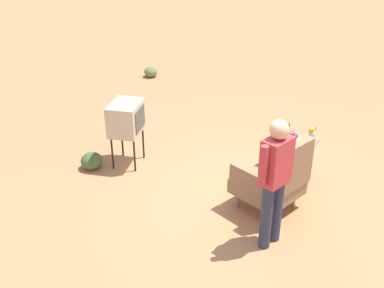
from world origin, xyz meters
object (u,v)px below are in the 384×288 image
object	(u,v)px
tv_on_stand	(126,118)
soda_can_red	(307,144)
armchair	(274,178)
side_table	(294,149)
soda_can_blue	(295,138)
bottle_wine_green	(287,134)
flower_vase	(312,134)
person_standing	(275,177)

from	to	relation	value
tv_on_stand	soda_can_red	bearing A→B (deg)	102.29
armchair	soda_can_red	bearing A→B (deg)	163.88
armchair	tv_on_stand	world-z (taller)	armchair
side_table	soda_can_blue	xyz separation A→B (m)	(-0.03, -0.01, 0.16)
bottle_wine_green	flower_vase	bearing A→B (deg)	118.76
soda_can_blue	flower_vase	distance (m)	0.24
side_table	person_standing	world-z (taller)	person_standing
soda_can_red	flower_vase	world-z (taller)	flower_vase
side_table	tv_on_stand	world-z (taller)	tv_on_stand
armchair	soda_can_red	distance (m)	0.80
bottle_wine_green	soda_can_red	distance (m)	0.32
armchair	side_table	distance (m)	0.80
soda_can_blue	flower_vase	xyz separation A→B (m)	(-0.06, 0.22, 0.09)
person_standing	armchair	bearing A→B (deg)	-163.61
armchair	soda_can_blue	distance (m)	0.86
tv_on_stand	soda_can_red	distance (m)	2.72
armchair	bottle_wine_green	world-z (taller)	armchair
side_table	tv_on_stand	size ratio (longest dim) A/B	0.63
armchair	person_standing	xyz separation A→B (m)	(0.68, 0.20, 0.44)
bottle_wine_green	soda_can_red	bearing A→B (deg)	92.84
person_standing	bottle_wine_green	world-z (taller)	person_standing
soda_can_blue	armchair	bearing A→B (deg)	-0.84
bottle_wine_green	flower_vase	world-z (taller)	bottle_wine_green
person_standing	bottle_wine_green	size ratio (longest dim) A/B	5.12
armchair	bottle_wine_green	bearing A→B (deg)	-172.96
soda_can_red	flower_vase	xyz separation A→B (m)	(-0.16, 0.01, 0.09)
person_standing	soda_can_blue	distance (m)	1.54
person_standing	bottle_wine_green	distance (m)	1.44
person_standing	flower_vase	bearing A→B (deg)	178.98
side_table	bottle_wine_green	bearing A→B (deg)	-53.68
person_standing	flower_vase	world-z (taller)	person_standing
person_standing	soda_can_red	xyz separation A→B (m)	(-1.42, 0.01, -0.23)
armchair	soda_can_blue	xyz separation A→B (m)	(-0.84, 0.01, 0.21)
side_table	tv_on_stand	xyz separation A→B (m)	(0.64, -2.46, 0.23)
bottle_wine_green	tv_on_stand	bearing A→B (deg)	-76.53
person_standing	bottle_wine_green	xyz separation A→B (m)	(-1.40, -0.29, -0.13)
bottle_wine_green	side_table	bearing A→B (deg)	126.32
soda_can_blue	soda_can_red	bearing A→B (deg)	63.90
bottle_wine_green	flower_vase	size ratio (longest dim) A/B	1.21
side_table	flower_vase	xyz separation A→B (m)	(-0.09, 0.21, 0.25)
side_table	flower_vase	world-z (taller)	flower_vase
armchair	side_table	bearing A→B (deg)	178.57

